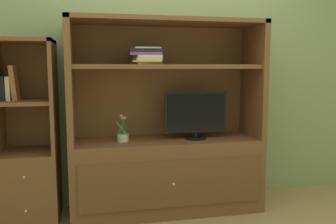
% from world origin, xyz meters
% --- Properties ---
extents(painted_rear_wall, '(6.00, 0.10, 2.80)m').
position_xyz_m(painted_rear_wall, '(0.00, 0.75, 1.40)').
color(painted_rear_wall, '#8C9E6B').
rests_on(painted_rear_wall, ground_plane).
extents(media_console, '(1.68, 0.54, 1.70)m').
position_xyz_m(media_console, '(0.00, 0.41, 0.52)').
color(media_console, brown).
rests_on(media_console, ground_plane).
extents(tv_monitor, '(0.57, 0.19, 0.42)m').
position_xyz_m(tv_monitor, '(0.26, 0.36, 0.88)').
color(tv_monitor, black).
rests_on(tv_monitor, media_console).
extents(potted_plant, '(0.11, 0.10, 0.24)m').
position_xyz_m(potted_plant, '(-0.39, 0.38, 0.71)').
color(potted_plant, beige).
rests_on(potted_plant, media_console).
extents(magazine_stack, '(0.30, 0.34, 0.14)m').
position_xyz_m(magazine_stack, '(-0.18, 0.40, 1.39)').
color(magazine_stack, '#A56638').
rests_on(magazine_stack, media_console).
extents(bookshelf_tall, '(0.47, 0.47, 1.52)m').
position_xyz_m(bookshelf_tall, '(-1.17, 0.41, 0.51)').
color(bookshelf_tall, brown).
rests_on(bookshelf_tall, ground_plane).
extents(upright_book_row, '(0.12, 0.15, 0.28)m').
position_xyz_m(upright_book_row, '(-1.28, 0.40, 1.14)').
color(upright_book_row, black).
rests_on(upright_book_row, bookshelf_tall).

